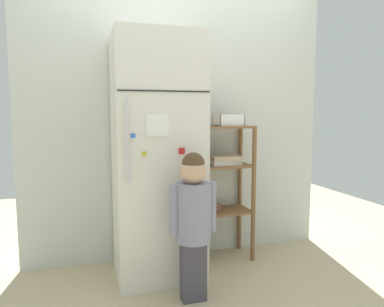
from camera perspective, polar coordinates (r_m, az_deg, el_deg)
ground_plane at (r=2.97m, az=-0.00°, el=-17.89°), size 6.00×6.00×0.00m
kitchen_wall_back at (r=3.05m, az=-1.88°, el=4.88°), size 2.59×0.03×2.29m
refrigerator at (r=2.69m, az=-5.57°, el=-0.69°), size 0.63×0.63×1.79m
child_standing at (r=2.34m, az=0.18°, el=-9.25°), size 0.32×0.23×0.98m
pantry_shelf_unit at (r=3.02m, az=5.03°, el=-3.71°), size 0.46×0.31×1.12m
fruit_bin at (r=2.98m, az=5.90°, el=5.08°), size 0.21×0.19×0.09m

